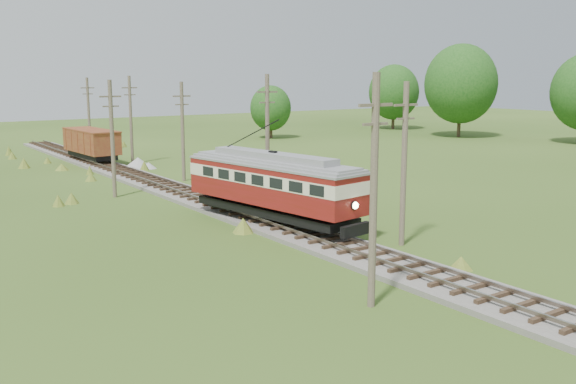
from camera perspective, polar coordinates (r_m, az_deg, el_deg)
railbed_main at (r=45.53m, az=-7.24°, el=-0.78°), size 3.60×96.00×0.57m
streetcar at (r=37.76m, az=-1.34°, el=0.90°), size 4.92×12.98×5.87m
gondola at (r=68.59m, az=-17.07°, el=4.22°), size 3.37×9.06×2.96m
gravel_pile at (r=64.17m, az=-13.05°, el=2.52°), size 2.91×3.09×1.06m
utility_pole_r_2 at (r=33.84m, az=10.28°, el=2.58°), size 1.60×0.30×8.60m
utility_pole_r_3 at (r=43.89m, az=-1.84°, el=4.74°), size 1.60×0.30×9.00m
utility_pole_r_4 at (r=55.19m, az=-9.35°, el=5.42°), size 1.60×0.30×8.40m
utility_pole_r_5 at (r=67.28m, az=-13.80°, el=6.33°), size 1.60×0.30×8.90m
utility_pole_r_6 at (r=79.50m, az=-17.29°, el=6.65°), size 1.60×0.30×8.70m
utility_pole_l_a at (r=24.40m, az=7.63°, el=0.21°), size 1.60×0.30×9.00m
utility_pole_l_b at (r=48.67m, az=-15.36°, el=4.68°), size 1.60×0.30×8.60m
tree_right_4 at (r=97.97m, az=15.12°, el=9.27°), size 10.50×10.50×13.53m
tree_right_5 at (r=110.47m, az=9.39°, el=8.75°), size 8.40×8.40×10.82m
tree_mid_b at (r=92.78m, az=-1.55°, el=7.47°), size 5.88×5.88×7.57m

